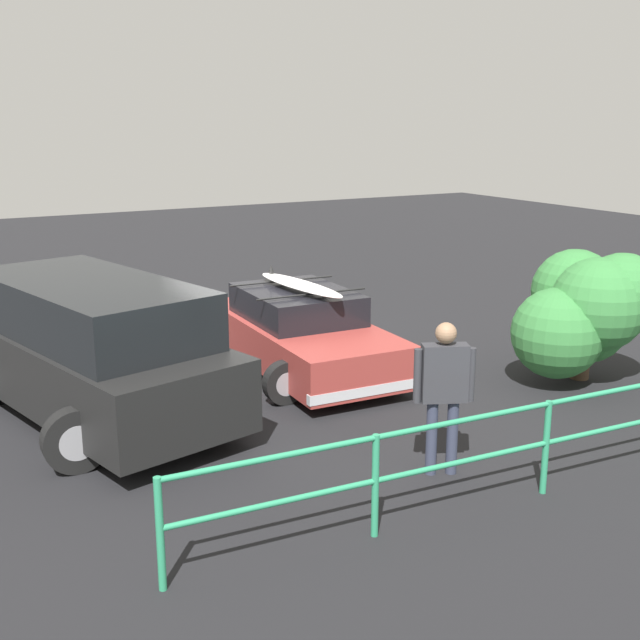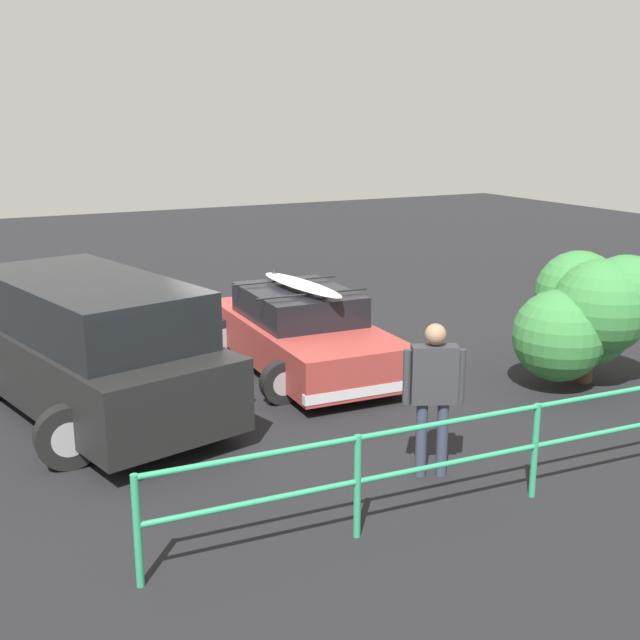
{
  "view_description": "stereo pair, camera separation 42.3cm",
  "coord_description": "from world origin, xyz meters",
  "px_view_note": "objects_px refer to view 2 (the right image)",
  "views": [
    {
      "loc": [
        5.28,
        11.57,
        3.93
      ],
      "look_at": [
        -0.39,
        1.39,
        0.95
      ],
      "focal_mm": 45.0,
      "sensor_mm": 36.0,
      "label": 1
    },
    {
      "loc": [
        4.91,
        11.77,
        3.93
      ],
      "look_at": [
        -0.39,
        1.39,
        0.95
      ],
      "focal_mm": 45.0,
      "sensor_mm": 36.0,
      "label": 2
    }
  ],
  "objects_px": {
    "suv_car": "(89,345)",
    "bush_near_left": "(588,313)",
    "person_bystander": "(434,386)",
    "sedan_car": "(302,332)"
  },
  "relations": [
    {
      "from": "suv_car",
      "to": "bush_near_left",
      "type": "bearing_deg",
      "value": 163.03
    },
    {
      "from": "person_bystander",
      "to": "bush_near_left",
      "type": "relative_size",
      "value": 0.8
    },
    {
      "from": "person_bystander",
      "to": "bush_near_left",
      "type": "bearing_deg",
      "value": -157.62
    },
    {
      "from": "suv_car",
      "to": "bush_near_left",
      "type": "distance_m",
      "value": 7.16
    },
    {
      "from": "bush_near_left",
      "to": "person_bystander",
      "type": "bearing_deg",
      "value": 22.38
    },
    {
      "from": "sedan_car",
      "to": "person_bystander",
      "type": "distance_m",
      "value": 4.22
    },
    {
      "from": "suv_car",
      "to": "person_bystander",
      "type": "xyz_separation_m",
      "value": [
        -2.97,
        3.69,
        0.1
      ]
    },
    {
      "from": "sedan_car",
      "to": "person_bystander",
      "type": "relative_size",
      "value": 2.43
    },
    {
      "from": "person_bystander",
      "to": "suv_car",
      "type": "bearing_deg",
      "value": -51.15
    },
    {
      "from": "sedan_car",
      "to": "bush_near_left",
      "type": "xyz_separation_m",
      "value": [
        -3.47,
        2.58,
        0.48
      ]
    }
  ]
}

